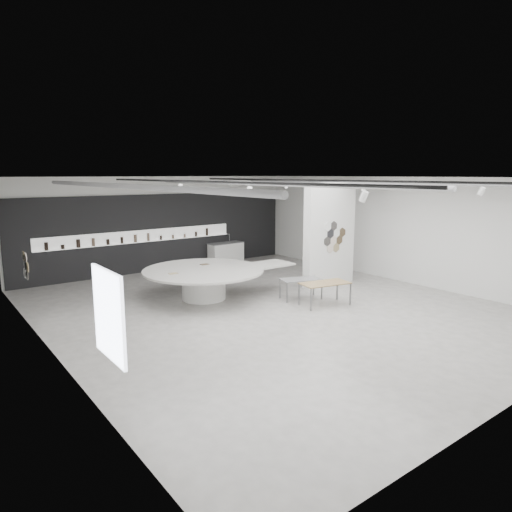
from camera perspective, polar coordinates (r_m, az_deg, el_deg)
room at (r=13.07m, az=1.45°, el=2.20°), size 12.02×14.02×3.82m
back_wall_display at (r=19.02m, az=-11.70°, el=2.89°), size 11.80×0.27×3.10m
partition_column at (r=16.26m, az=9.18°, el=2.67°), size 2.20×0.38×3.60m
display_island at (r=14.47m, az=-6.25°, el=-2.90°), size 4.86×3.81×0.97m
sample_table_wood at (r=13.82m, az=8.62°, el=-3.53°), size 1.59×1.01×0.69m
sample_table_stone at (r=14.42m, az=5.64°, el=-3.07°), size 1.39×0.98×0.65m
kitchen_counter at (r=20.23m, az=-3.78°, el=0.41°), size 1.63×0.68×1.27m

